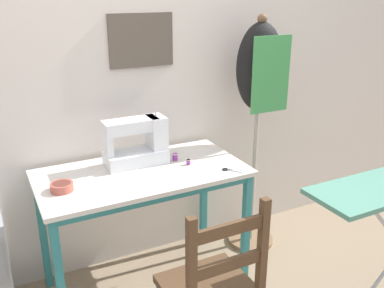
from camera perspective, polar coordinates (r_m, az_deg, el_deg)
The scene contains 8 objects.
wall_back at distance 2.57m, azimuth -10.08°, elevation 10.03°, with size 10.00×0.07×2.55m.
sewing_table at distance 2.41m, azimuth -6.48°, elevation -5.71°, with size 1.15×0.60×0.76m.
sewing_machine at distance 2.44m, azimuth -7.13°, elevation 0.19°, with size 0.37×0.17×0.29m.
fabric_bowl at distance 2.24m, azimuth -16.97°, elevation -5.47°, with size 0.11×0.11×0.04m.
scissors at distance 2.39m, azimuth 4.98°, elevation -3.46°, with size 0.10×0.10×0.01m.
thread_spool_near_machine at distance 2.50m, azimuth -2.27°, elevation -1.75°, with size 0.04×0.04×0.04m.
thread_spool_mid_table at distance 2.45m, azimuth -0.47°, elevation -2.44°, with size 0.03×0.03×0.03m.
dress_form at distance 2.73m, azimuth 8.94°, elevation 8.07°, with size 0.32×0.32×1.57m.
Camera 1 is at (-0.74, -1.76, 1.71)m, focal length 40.00 mm.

